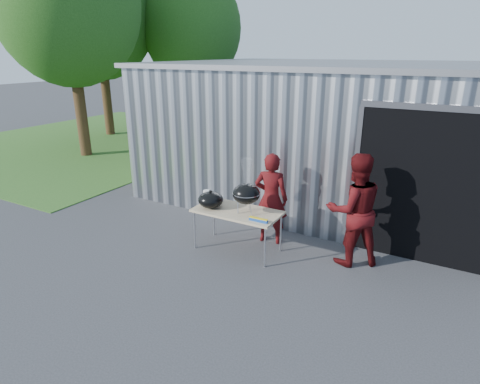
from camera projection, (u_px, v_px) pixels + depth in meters
The scene contains 14 objects.
ground at pixel (203, 257), 6.88m from camera, with size 80.00×80.00×0.00m, color #333335.
building at pixel (339, 130), 9.72m from camera, with size 8.20×6.20×3.10m.
grass_patch at pixel (101, 140), 15.96m from camera, with size 10.00×12.00×0.02m, color #2D591E.
tree_left at pixel (67, 2), 12.05m from camera, with size 4.39×4.39×7.28m.
tree_mid at pixel (98, 13), 15.45m from camera, with size 4.38×4.38×7.25m.
tree_far at pixel (192, 28), 15.88m from camera, with size 3.89×3.89×6.45m.
folding_table at pixel (237, 213), 6.92m from camera, with size 1.50×0.75×0.75m.
kettle_grill at pixel (246, 190), 6.67m from camera, with size 0.47×0.47×0.94m.
grill_lid at pixel (211, 200), 7.00m from camera, with size 0.44×0.44×0.32m.
paper_towels at pixel (207, 198), 7.09m from camera, with size 0.12×0.12×0.28m, color white.
white_tub at pixel (217, 199), 7.31m from camera, with size 0.20×0.15×0.10m, color white.
foil_box at pixel (258, 220), 6.44m from camera, with size 0.32×0.06×0.06m.
person_cook at pixel (271, 199), 7.20m from camera, with size 0.61×0.40×1.68m, color #480B0C.
person_bystander at pixel (354, 210), 6.43m from camera, with size 0.91×0.71×1.87m, color #480B0C.
Camera 1 is at (3.55, -5.02, 3.35)m, focal length 30.00 mm.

